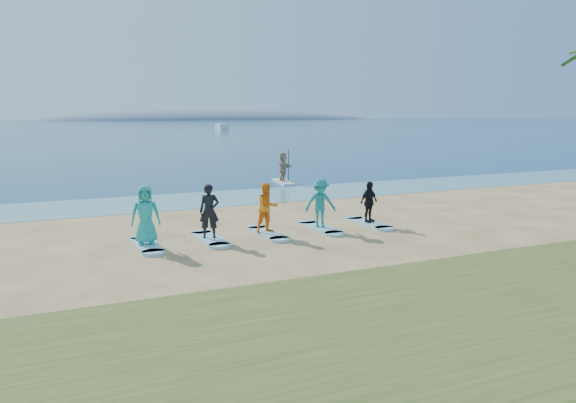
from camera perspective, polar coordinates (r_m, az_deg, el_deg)
name	(u,v)px	position (r m, az deg, el deg)	size (l,w,h in m)	color
ground	(322,244)	(17.89, 3.49, -4.34)	(600.00, 600.00, 0.00)	tan
shallow_water	(219,198)	(27.40, -7.06, 0.31)	(600.00, 600.00, 0.00)	teal
ocean	(55,127)	(175.52, -22.56, 7.02)	(600.00, 600.00, 0.00)	navy
island_ridge	(219,119)	(331.80, -7.04, 8.27)	(220.00, 56.00, 18.00)	slate
paddleboard	(283,182)	(33.24, -0.48, 2.00)	(0.70, 3.00, 0.12)	silver
paddleboarder	(283,167)	(33.14, -0.49, 3.56)	(1.57, 0.50, 1.69)	tan
boat_offshore_b	(222,129)	(138.82, -6.74, 7.28)	(2.01, 5.59, 1.40)	silver
surfboard_0	(147,245)	(18.07, -14.17, -4.32)	(0.70, 2.20, 0.09)	#8FCBDD
student_0	(145,215)	(17.88, -14.28, -1.32)	(0.90, 0.58, 1.83)	teal
surfboard_1	(210,239)	(18.55, -7.94, -3.79)	(0.70, 2.20, 0.09)	#8FCBDD
student_1	(209,211)	(18.37, -8.00, -0.97)	(0.64, 0.42, 1.76)	black
surfboard_2	(267,233)	(19.23, -2.10, -3.24)	(0.70, 2.20, 0.09)	#8FCBDD
student_2	(267,208)	(19.06, -2.12, -0.63)	(0.82, 0.64, 1.69)	orange
surfboard_3	(320,228)	(20.10, 3.28, -2.71)	(0.70, 2.20, 0.09)	#8FCBDD
student_3	(320,203)	(19.94, 3.30, -0.15)	(1.12, 0.64, 1.73)	teal
surfboard_4	(368,223)	(21.13, 8.17, -2.21)	(0.70, 2.20, 0.09)	#8FCBDD
student_4	(369,202)	(20.99, 8.22, -0.05)	(0.89, 0.37, 1.53)	black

